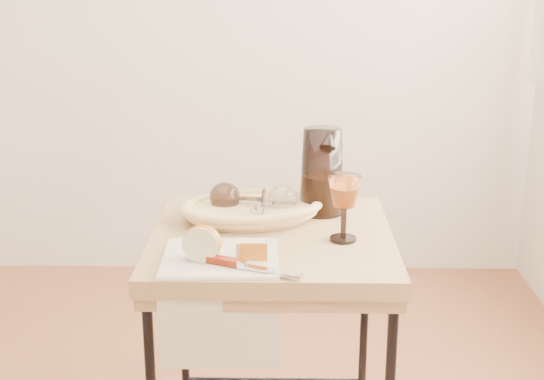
# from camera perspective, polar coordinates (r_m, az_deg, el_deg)

# --- Properties ---
(side_table) EXTENTS (0.60, 0.60, 0.77)m
(side_table) POSITION_cam_1_polar(r_m,az_deg,el_deg) (2.07, 0.01, -13.32)
(side_table) COLOR brown
(side_table) RESTS_ON floor
(tea_towel) EXTENTS (0.27, 0.25, 0.01)m
(tea_towel) POSITION_cam_1_polar(r_m,az_deg,el_deg) (1.75, -3.89, -5.11)
(tea_towel) COLOR beige
(tea_towel) RESTS_ON side_table
(bread_basket) EXTENTS (0.38, 0.31, 0.04)m
(bread_basket) POSITION_cam_1_polar(r_m,az_deg,el_deg) (1.99, -1.48, -1.61)
(bread_basket) COLOR tan
(bread_basket) RESTS_ON side_table
(goblet_lying_a) EXTENTS (0.14, 0.10, 0.08)m
(goblet_lying_a) POSITION_cam_1_polar(r_m,az_deg,el_deg) (2.00, -2.32, -0.63)
(goblet_lying_a) COLOR #422E25
(goblet_lying_a) RESTS_ON bread_basket
(goblet_lying_b) EXTENTS (0.15, 0.15, 0.08)m
(goblet_lying_b) POSITION_cam_1_polar(r_m,az_deg,el_deg) (1.96, -0.06, -0.97)
(goblet_lying_b) COLOR white
(goblet_lying_b) RESTS_ON bread_basket
(pitcher) EXTENTS (0.22, 0.28, 0.27)m
(pitcher) POSITION_cam_1_polar(r_m,az_deg,el_deg) (2.02, 3.78, 1.43)
(pitcher) COLOR black
(pitcher) RESTS_ON side_table
(wine_goblet) EXTENTS (0.10, 0.10, 0.17)m
(wine_goblet) POSITION_cam_1_polar(r_m,az_deg,el_deg) (1.83, 5.45, -1.36)
(wine_goblet) COLOR white
(wine_goblet) RESTS_ON side_table
(apple_half) EXTENTS (0.10, 0.06, 0.08)m
(apple_half) POSITION_cam_1_polar(r_m,az_deg,el_deg) (1.72, -5.25, -3.94)
(apple_half) COLOR #C11E00
(apple_half) RESTS_ON tea_towel
(apple_wedge) EXTENTS (0.06, 0.04, 0.04)m
(apple_wedge) POSITION_cam_1_polar(r_m,az_deg,el_deg) (1.73, -1.72, -4.49)
(apple_wedge) COLOR beige
(apple_wedge) RESTS_ON tea_towel
(table_knife) EXTENTS (0.23, 0.12, 0.02)m
(table_knife) POSITION_cam_1_polar(r_m,az_deg,el_deg) (1.67, -1.95, -5.65)
(table_knife) COLOR silver
(table_knife) RESTS_ON tea_towel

